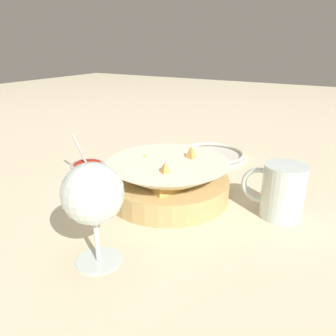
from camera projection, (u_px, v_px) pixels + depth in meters
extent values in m
plane|color=beige|center=(171.00, 189.00, 0.69)|extent=(4.00, 4.00, 0.00)
cylinder|color=tan|center=(168.00, 187.00, 0.65)|extent=(0.24, 0.24, 0.04)
cone|color=#EDE5C6|center=(168.00, 179.00, 0.64)|extent=(0.24, 0.24, 0.07)
cylinder|color=#3D842D|center=(168.00, 186.00, 0.64)|extent=(0.18, 0.18, 0.01)
pyramid|color=gold|center=(145.00, 167.00, 0.66)|extent=(0.07, 0.07, 0.05)
pyramid|color=gold|center=(165.00, 179.00, 0.58)|extent=(0.08, 0.09, 0.06)
pyramid|color=gold|center=(191.00, 163.00, 0.65)|extent=(0.09, 0.09, 0.07)
cylinder|color=#B7B7BC|center=(88.00, 172.00, 0.72)|extent=(0.07, 0.07, 0.04)
cylinder|color=red|center=(88.00, 169.00, 0.72)|extent=(0.06, 0.06, 0.03)
cylinder|color=#B7B7BC|center=(82.00, 155.00, 0.71)|extent=(0.05, 0.01, 0.09)
cylinder|color=silver|center=(99.00, 260.00, 0.46)|extent=(0.06, 0.06, 0.00)
cylinder|color=silver|center=(97.00, 239.00, 0.45)|extent=(0.01, 0.01, 0.07)
sphere|color=silver|center=(93.00, 193.00, 0.42)|extent=(0.08, 0.08, 0.08)
sphere|color=#E5B77F|center=(93.00, 201.00, 0.43)|extent=(0.06, 0.06, 0.06)
cylinder|color=silver|center=(283.00, 191.00, 0.56)|extent=(0.07, 0.07, 0.10)
cylinder|color=#935119|center=(282.00, 197.00, 0.57)|extent=(0.06, 0.06, 0.07)
torus|color=silver|center=(260.00, 185.00, 0.58)|extent=(0.07, 0.01, 0.07)
cylinder|color=silver|center=(211.00, 155.00, 0.88)|extent=(0.18, 0.18, 0.01)
torus|color=silver|center=(211.00, 153.00, 0.87)|extent=(0.17, 0.17, 0.01)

